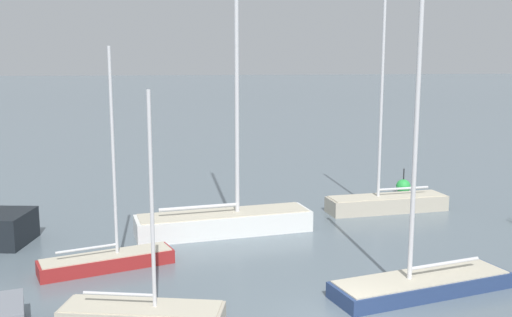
# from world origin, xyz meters

# --- Properties ---
(sailboat_0) EXTENTS (4.78, 2.41, 7.75)m
(sailboat_0) POSITION_xyz_m (-6.80, 6.10, 0.39)
(sailboat_0) COLOR maroon
(sailboat_0) RESTS_ON ground_plane
(sailboat_2) EXTENTS (6.18, 2.77, 9.90)m
(sailboat_2) POSITION_xyz_m (3.09, 1.99, 0.44)
(sailboat_2) COLOR navy
(sailboat_2) RESTS_ON ground_plane
(sailboat_3) EXTENTS (7.59, 2.62, 14.57)m
(sailboat_3) POSITION_xyz_m (-2.14, 9.60, 0.71)
(sailboat_3) COLOR white
(sailboat_3) RESTS_ON ground_plane
(sailboat_5) EXTENTS (6.00, 1.81, 10.38)m
(sailboat_5) POSITION_xyz_m (6.15, 11.77, 0.54)
(sailboat_5) COLOR #BCB29E
(sailboat_5) RESTS_ON ground_plane
(sailboat_6) EXTENTS (4.69, 2.52, 6.52)m
(sailboat_6) POSITION_xyz_m (-5.57, 1.34, 0.35)
(sailboat_6) COLOR #BCB29E
(sailboat_6) RESTS_ON ground_plane
(channel_buoy_1) EXTENTS (0.79, 0.79, 1.40)m
(channel_buoy_1) POSITION_xyz_m (8.65, 15.27, 0.40)
(channel_buoy_1) COLOR green
(channel_buoy_1) RESTS_ON ground_plane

